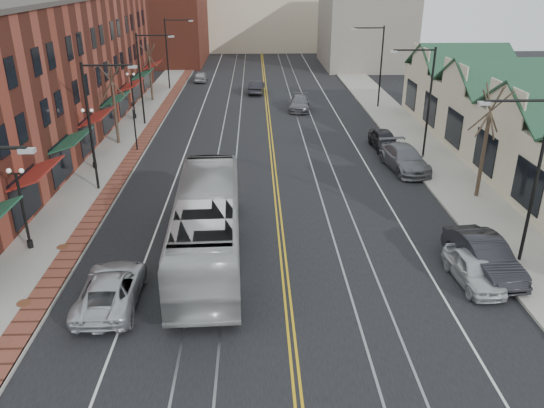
{
  "coord_description": "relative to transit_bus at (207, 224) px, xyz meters",
  "views": [
    {
      "loc": [
        -1.31,
        -16.17,
        13.01
      ],
      "look_at": [
        -0.49,
        8.88,
        2.0
      ],
      "focal_mm": 35.0,
      "sensor_mm": 36.0,
      "label": 1
    }
  ],
  "objects": [
    {
      "name": "parked_car_d",
      "position": [
        12.61,
        17.06,
        -1.03
      ],
      "size": [
        1.99,
        4.52,
        1.51
      ],
      "primitive_type": "imported",
      "rotation": [
        0.0,
        0.0,
        0.05
      ],
      "color": "black",
      "rests_on": "ground"
    },
    {
      "name": "manhole_far",
      "position": [
        -7.52,
        0.97,
        -1.63
      ],
      "size": [
        0.6,
        0.6,
        0.02
      ],
      "primitive_type": "cylinder",
      "color": "#592D19",
      "rests_on": "sidewalk_left"
    },
    {
      "name": "parked_car_b",
      "position": [
        12.98,
        -1.86,
        -0.94
      ],
      "size": [
        2.4,
        5.34,
        1.7
      ],
      "primitive_type": "imported",
      "rotation": [
        0.0,
        0.0,
        0.12
      ],
      "color": "black",
      "rests_on": "ground"
    },
    {
      "name": "distant_car_right",
      "position": [
        6.95,
        30.3,
        -1.09
      ],
      "size": [
        2.48,
        5.02,
        1.41
      ],
      "primitive_type": "imported",
      "rotation": [
        0.0,
        0.0,
        -0.11
      ],
      "color": "slate",
      "rests_on": "ground"
    },
    {
      "name": "lamppost_l_2",
      "position": [
        -9.12,
        12.97,
        0.41
      ],
      "size": [
        0.84,
        0.28,
        4.27
      ],
      "color": "black",
      "rests_on": "sidewalk_left"
    },
    {
      "name": "tree_left_far",
      "position": [
        -8.82,
        34.97,
        1.49
      ],
      "size": [
        1.66,
        1.28,
        6.02
      ],
      "color": "#382B21",
      "rests_on": "sidewalk_left"
    },
    {
      "name": "streetlight_r_2",
      "position": [
        14.73,
        30.97,
        3.24
      ],
      "size": [
        3.33,
        0.25,
        8.0
      ],
      "color": "black",
      "rests_on": "sidewalk_right"
    },
    {
      "name": "streetlight_l_1",
      "position": [
        -7.37,
        8.97,
        3.24
      ],
      "size": [
        3.33,
        0.25,
        8.0
      ],
      "color": "black",
      "rests_on": "sidewalk_left"
    },
    {
      "name": "lamppost_l_3",
      "position": [
        -9.12,
        26.97,
        0.41
      ],
      "size": [
        0.84,
        0.28,
        4.27
      ],
      "color": "black",
      "rests_on": "sidewalk_left"
    },
    {
      "name": "backdrop_left",
      "position": [
        -12.32,
        62.97,
        5.21
      ],
      "size": [
        14.0,
        18.0,
        14.0
      ],
      "primitive_type": "cube",
      "color": "maroon",
      "rests_on": "ground"
    },
    {
      "name": "parked_car_c",
      "position": [
        12.98,
        12.26,
        -0.96
      ],
      "size": [
        2.97,
        5.92,
        1.65
      ],
      "primitive_type": "imported",
      "rotation": [
        0.0,
        0.0,
        0.12
      ],
      "color": "slate",
      "rests_on": "ground"
    },
    {
      "name": "parked_car_a",
      "position": [
        12.16,
        -2.79,
        -1.1
      ],
      "size": [
        1.9,
        4.17,
        1.39
      ],
      "primitive_type": "imported",
      "rotation": [
        0.0,
        0.0,
        0.07
      ],
      "color": "silver",
      "rests_on": "ground"
    },
    {
      "name": "distant_car_left",
      "position": [
        2.6,
        38.53,
        -1.06
      ],
      "size": [
        1.95,
        4.57,
        1.46
      ],
      "primitive_type": "imported",
      "rotation": [
        0.0,
        0.0,
        3.05
      ],
      "color": "black",
      "rests_on": "ground"
    },
    {
      "name": "tree_left_near",
      "position": [
        -8.82,
        18.97,
        1.72
      ],
      "size": [
        1.78,
        1.37,
        6.48
      ],
      "color": "#382B21",
      "rests_on": "sidewalk_left"
    },
    {
      "name": "streetlight_l_2",
      "position": [
        -7.37,
        24.97,
        3.24
      ],
      "size": [
        3.33,
        0.25,
        8.0
      ],
      "color": "black",
      "rests_on": "sidewalk_left"
    },
    {
      "name": "backdrop_right",
      "position": [
        18.68,
        57.97,
        3.71
      ],
      "size": [
        12.0,
        16.0,
        11.0
      ],
      "primitive_type": "cube",
      "color": "slate",
      "rests_on": "ground"
    },
    {
      "name": "streetlight_r_0",
      "position": [
        14.73,
        -1.03,
        3.24
      ],
      "size": [
        3.33,
        0.25,
        8.0
      ],
      "color": "black",
      "rests_on": "sidewalk_right"
    },
    {
      "name": "traffic_signal",
      "position": [
        -6.92,
        16.97,
        0.56
      ],
      "size": [
        0.18,
        0.15,
        3.8
      ],
      "color": "black",
      "rests_on": "sidewalk_left"
    },
    {
      "name": "ground",
      "position": [
        3.68,
        -7.03,
        -1.79
      ],
      "size": [
        160.0,
        160.0,
        0.0
      ],
      "primitive_type": "plane",
      "color": "black",
      "rests_on": "ground"
    },
    {
      "name": "streetlight_r_1",
      "position": [
        14.73,
        14.97,
        3.24
      ],
      "size": [
        3.33,
        0.25,
        8.0
      ],
      "color": "black",
      "rests_on": "sidewalk_right"
    },
    {
      "name": "building_left",
      "position": [
        -15.32,
        19.97,
        3.71
      ],
      "size": [
        10.0,
        50.0,
        11.0
      ],
      "primitive_type": "cube",
      "color": "maroon",
      "rests_on": "ground"
    },
    {
      "name": "sidewalk_right",
      "position": [
        15.68,
        12.97,
        -1.71
      ],
      "size": [
        4.0,
        120.0,
        0.15
      ],
      "primitive_type": "cube",
      "color": "gray",
      "rests_on": "ground"
    },
    {
      "name": "backdrop_mid",
      "position": [
        3.68,
        77.97,
        2.71
      ],
      "size": [
        22.0,
        14.0,
        9.0
      ],
      "primitive_type": "cube",
      "color": "beige",
      "rests_on": "ground"
    },
    {
      "name": "distant_car_far",
      "position": [
        -4.52,
        45.96,
        -1.13
      ],
      "size": [
        1.57,
        3.89,
        1.33
      ],
      "primitive_type": "imported",
      "rotation": [
        0.0,
        0.0,
        3.14
      ],
      "color": "#A2A4A9",
      "rests_on": "ground"
    },
    {
      "name": "manhole_mid",
      "position": [
        -7.52,
        -4.03,
        -1.63
      ],
      "size": [
        0.6,
        0.6,
        0.02
      ],
      "primitive_type": "cylinder",
      "color": "#592D19",
      "rests_on": "sidewalk_left"
    },
    {
      "name": "building_right",
      "position": [
        21.68,
        12.97,
        0.51
      ],
      "size": [
        8.0,
        36.0,
        4.6
      ],
      "primitive_type": "cube",
      "color": "beige",
      "rests_on": "ground"
    },
    {
      "name": "lamppost_l_1",
      "position": [
        -9.12,
        0.97,
        0.41
      ],
      "size": [
        0.84,
        0.28,
        4.27
      ],
      "color": "black",
      "rests_on": "sidewalk_left"
    },
    {
      "name": "tree_right_mid",
      "position": [
        16.18,
        6.97,
        1.96
      ],
      "size": [
        1.9,
        1.46,
        6.93
      ],
      "color": "#382B21",
      "rests_on": "sidewalk_right"
    },
    {
      "name": "parked_suv",
      "position": [
        -3.82,
        -3.93,
        -1.07
      ],
      "size": [
        2.52,
        5.25,
        1.45
      ],
      "primitive_type": "imported",
      "rotation": [
        0.0,
        0.0,
        3.16
      ],
      "color": "#BABCC2",
      "rests_on": "ground"
    },
    {
      "name": "streetlight_l_3",
      "position": [
        -7.37,
        40.97,
        3.24
      ],
      "size": [
        3.33,
        0.25,
        8.0
      ],
      "color": "black",
      "rests_on": "sidewalk_left"
    },
    {
      "name": "transit_bus",
      "position": [
        0.0,
        0.0,
        0.0
      ],
      "size": [
        3.46,
        12.94,
        3.58
      ],
      "primitive_type": "imported",
      "rotation": [
        0.0,
        0.0,
        3.18
      ],
      "color": "#B4B5B6",
      "rests_on": "ground"
    },
    {
      "name": "sidewalk_left",
      "position": [
        -8.32,
        12.97,
        -1.71
      ],
      "size": [
        4.0,
        120.0,
        0.15
      ],
      "primitive_type": "cube",
      "color": "gray",
      "rests_on": "ground"
    }
  ]
}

